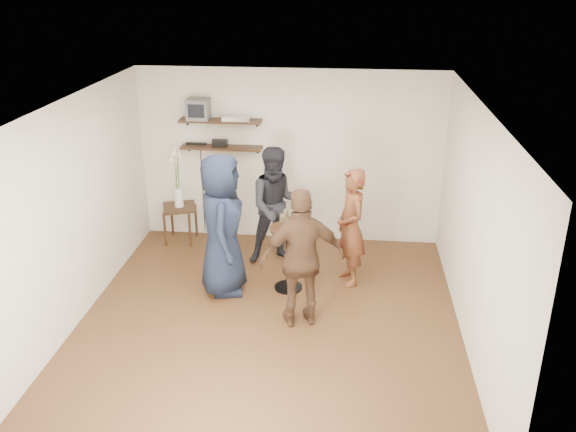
{
  "coord_description": "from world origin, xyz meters",
  "views": [
    {
      "loc": [
        0.88,
        -6.14,
        3.95
      ],
      "look_at": [
        0.19,
        0.4,
        1.22
      ],
      "focal_mm": 38.0,
      "sensor_mm": 36.0,
      "label": 1
    }
  ],
  "objects_px": {
    "radio": "(220,143)",
    "crt_monitor": "(198,109)",
    "dvd_deck": "(237,118)",
    "person_plaid": "(351,227)",
    "person_navy": "(222,225)",
    "person_dark": "(277,206)",
    "side_table": "(180,212)",
    "person_brown": "(302,259)",
    "drinks_table": "(288,250)"
  },
  "relations": [
    {
      "from": "radio",
      "to": "drinks_table",
      "type": "distance_m",
      "value": 2.14
    },
    {
      "from": "crt_monitor",
      "to": "side_table",
      "type": "height_order",
      "value": "crt_monitor"
    },
    {
      "from": "crt_monitor",
      "to": "person_brown",
      "type": "bearing_deg",
      "value": -53.54
    },
    {
      "from": "dvd_deck",
      "to": "radio",
      "type": "bearing_deg",
      "value": 180.0
    },
    {
      "from": "person_dark",
      "to": "person_navy",
      "type": "xyz_separation_m",
      "value": [
        -0.58,
        -0.92,
        0.08
      ]
    },
    {
      "from": "dvd_deck",
      "to": "radio",
      "type": "xyz_separation_m",
      "value": [
        -0.27,
        0.0,
        -0.38
      ]
    },
    {
      "from": "crt_monitor",
      "to": "person_navy",
      "type": "distance_m",
      "value": 2.07
    },
    {
      "from": "side_table",
      "to": "person_dark",
      "type": "height_order",
      "value": "person_dark"
    },
    {
      "from": "dvd_deck",
      "to": "person_brown",
      "type": "distance_m",
      "value": 2.79
    },
    {
      "from": "radio",
      "to": "crt_monitor",
      "type": "bearing_deg",
      "value": 180.0
    },
    {
      "from": "dvd_deck",
      "to": "person_navy",
      "type": "xyz_separation_m",
      "value": [
        0.08,
        -1.63,
        -0.98
      ]
    },
    {
      "from": "crt_monitor",
      "to": "drinks_table",
      "type": "bearing_deg",
      "value": -45.91
    },
    {
      "from": "dvd_deck",
      "to": "drinks_table",
      "type": "height_order",
      "value": "dvd_deck"
    },
    {
      "from": "dvd_deck",
      "to": "crt_monitor",
      "type": "bearing_deg",
      "value": 180.0
    },
    {
      "from": "dvd_deck",
      "to": "side_table",
      "type": "distance_m",
      "value": 1.69
    },
    {
      "from": "drinks_table",
      "to": "person_dark",
      "type": "distance_m",
      "value": 0.88
    },
    {
      "from": "dvd_deck",
      "to": "side_table",
      "type": "relative_size",
      "value": 0.66
    },
    {
      "from": "radio",
      "to": "person_plaid",
      "type": "distance_m",
      "value": 2.42
    },
    {
      "from": "side_table",
      "to": "person_navy",
      "type": "bearing_deg",
      "value": -56.02
    },
    {
      "from": "dvd_deck",
      "to": "person_navy",
      "type": "bearing_deg",
      "value": -87.25
    },
    {
      "from": "radio",
      "to": "person_brown",
      "type": "height_order",
      "value": "person_brown"
    },
    {
      "from": "radio",
      "to": "side_table",
      "type": "height_order",
      "value": "radio"
    },
    {
      "from": "radio",
      "to": "person_navy",
      "type": "height_order",
      "value": "person_navy"
    },
    {
      "from": "dvd_deck",
      "to": "person_plaid",
      "type": "xyz_separation_m",
      "value": [
        1.69,
        -1.23,
        -1.11
      ]
    },
    {
      "from": "radio",
      "to": "person_plaid",
      "type": "relative_size",
      "value": 0.14
    },
    {
      "from": "radio",
      "to": "person_plaid",
      "type": "bearing_deg",
      "value": -32.16
    },
    {
      "from": "side_table",
      "to": "person_navy",
      "type": "xyz_separation_m",
      "value": [
        0.96,
        -1.43,
        0.45
      ]
    },
    {
      "from": "radio",
      "to": "drinks_table",
      "type": "relative_size",
      "value": 0.25
    },
    {
      "from": "side_table",
      "to": "person_brown",
      "type": "distance_m",
      "value": 2.95
    },
    {
      "from": "person_navy",
      "to": "person_dark",
      "type": "bearing_deg",
      "value": -40.87
    },
    {
      "from": "side_table",
      "to": "radio",
      "type": "bearing_deg",
      "value": 18.29
    },
    {
      "from": "person_dark",
      "to": "person_navy",
      "type": "distance_m",
      "value": 1.1
    },
    {
      "from": "side_table",
      "to": "person_plaid",
      "type": "height_order",
      "value": "person_plaid"
    },
    {
      "from": "dvd_deck",
      "to": "person_dark",
      "type": "relative_size",
      "value": 0.24
    },
    {
      "from": "side_table",
      "to": "person_plaid",
      "type": "relative_size",
      "value": 0.38
    },
    {
      "from": "crt_monitor",
      "to": "person_navy",
      "type": "height_order",
      "value": "crt_monitor"
    },
    {
      "from": "person_dark",
      "to": "dvd_deck",
      "type": "bearing_deg",
      "value": 116.26
    },
    {
      "from": "drinks_table",
      "to": "person_dark",
      "type": "xyz_separation_m",
      "value": [
        -0.24,
        0.8,
        0.28
      ]
    },
    {
      "from": "dvd_deck",
      "to": "person_plaid",
      "type": "relative_size",
      "value": 0.25
    },
    {
      "from": "radio",
      "to": "person_navy",
      "type": "xyz_separation_m",
      "value": [
        0.34,
        -1.63,
        -0.6
      ]
    },
    {
      "from": "person_navy",
      "to": "crt_monitor",
      "type": "bearing_deg",
      "value": 12.78
    },
    {
      "from": "person_dark",
      "to": "drinks_table",
      "type": "bearing_deg",
      "value": -90.0
    },
    {
      "from": "side_table",
      "to": "person_brown",
      "type": "height_order",
      "value": "person_brown"
    },
    {
      "from": "person_brown",
      "to": "radio",
      "type": "bearing_deg",
      "value": -75.45
    },
    {
      "from": "person_plaid",
      "to": "dvd_deck",
      "type": "bearing_deg",
      "value": -145.56
    },
    {
      "from": "drinks_table",
      "to": "person_dark",
      "type": "height_order",
      "value": "person_dark"
    },
    {
      "from": "radio",
      "to": "person_brown",
      "type": "xyz_separation_m",
      "value": [
        1.41,
        -2.31,
        -0.68
      ]
    },
    {
      "from": "crt_monitor",
      "to": "person_dark",
      "type": "distance_m",
      "value": 1.84
    },
    {
      "from": "person_navy",
      "to": "side_table",
      "type": "bearing_deg",
      "value": 25.46
    },
    {
      "from": "dvd_deck",
      "to": "person_brown",
      "type": "relative_size",
      "value": 0.24
    }
  ]
}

